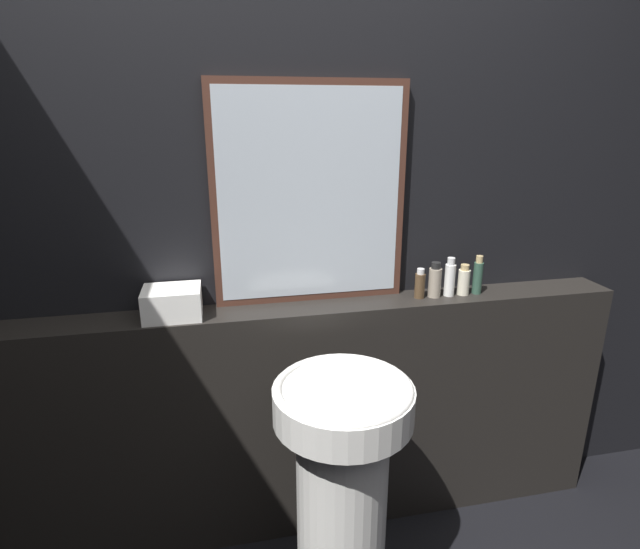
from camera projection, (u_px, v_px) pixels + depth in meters
wall_back at (305, 222)px, 1.86m from camera, size 8.00×0.06×2.50m
vanity_counter at (312, 418)px, 1.98m from camera, size 2.43×0.18×0.96m
pedestal_sink at (342, 490)px, 1.58m from camera, size 0.42×0.42×0.88m
mirror at (310, 196)px, 1.78m from camera, size 0.70×0.03×0.79m
towel_stack at (172, 303)px, 1.72m from camera, size 0.20×0.16×0.10m
shampoo_bottle at (420, 284)px, 1.90m from camera, size 0.04×0.04×0.12m
conditioner_bottle at (435, 281)px, 1.91m from camera, size 0.05×0.05×0.14m
lotion_bottle at (450, 278)px, 1.92m from camera, size 0.04×0.04×0.15m
body_wash_bottle at (464, 281)px, 1.94m from camera, size 0.05×0.05×0.12m
hand_soap_bottle at (478, 276)px, 1.94m from camera, size 0.04×0.04×0.15m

